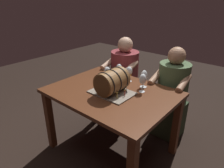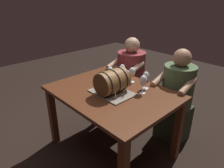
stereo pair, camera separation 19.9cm
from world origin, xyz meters
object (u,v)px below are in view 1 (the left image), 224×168
at_px(wine_glass_red, 144,77).
at_px(wine_glass_white, 119,70).
at_px(person_seated_left, 124,80).
at_px(person_seated_right, 171,97).
at_px(barrel_cake, 112,82).
at_px(dining_table, 112,101).
at_px(wine_glass_rose, 107,71).
at_px(wine_glass_amber, 129,72).
at_px(wine_glass_empty, 143,80).

bearing_deg(wine_glass_red, wine_glass_white, -176.10).
height_order(person_seated_left, person_seated_right, person_seated_left).
bearing_deg(wine_glass_white, barrel_cake, -62.96).
relative_size(barrel_cake, wine_glass_red, 2.20).
height_order(dining_table, person_seated_left, person_seated_left).
bearing_deg(person_seated_left, wine_glass_rose, -75.24).
xyz_separation_m(dining_table, wine_glass_rose, (-0.22, 0.18, 0.22)).
relative_size(wine_glass_white, wine_glass_amber, 1.11).
relative_size(wine_glass_white, person_seated_left, 0.17).
bearing_deg(wine_glass_rose, wine_glass_amber, 33.37).
bearing_deg(wine_glass_white, wine_glass_rose, -137.44).
bearing_deg(dining_table, wine_glass_rose, 140.59).
height_order(dining_table, wine_glass_rose, wine_glass_rose).
bearing_deg(barrel_cake, wine_glass_rose, 139.98).
height_order(barrel_cake, wine_glass_red, barrel_cake).
xyz_separation_m(wine_glass_empty, person_seated_left, (-0.60, 0.50, -0.33)).
bearing_deg(dining_table, barrel_cake, -43.72).
bearing_deg(wine_glass_amber, wine_glass_rose, -146.63).
xyz_separation_m(wine_glass_red, wine_glass_amber, (-0.21, 0.02, -0.01)).
relative_size(wine_glass_white, wine_glass_red, 1.03).
relative_size(wine_glass_amber, person_seated_right, 0.15).
distance_m(dining_table, wine_glass_amber, 0.39).
bearing_deg(wine_glass_red, person_seated_right, 67.86).
bearing_deg(dining_table, person_seated_left, 117.23).
height_order(dining_table, wine_glass_red, wine_glass_red).
relative_size(wine_glass_rose, wine_glass_amber, 0.93).
relative_size(barrel_cake, wine_glass_amber, 2.38).
distance_m(wine_glass_amber, person_seated_right, 0.62).
bearing_deg(wine_glass_amber, barrel_cake, -82.24).
bearing_deg(wine_glass_empty, wine_glass_red, 115.45).
distance_m(wine_glass_white, wine_glass_amber, 0.12).
bearing_deg(wine_glass_red, wine_glass_amber, 173.48).
bearing_deg(person_seated_right, barrel_cake, -113.99).
xyz_separation_m(wine_glass_red, person_seated_left, (-0.55, 0.40, -0.32)).
relative_size(dining_table, wine_glass_red, 6.61).
height_order(wine_glass_white, person_seated_left, person_seated_left).
bearing_deg(wine_glass_empty, person_seated_right, 77.57).
distance_m(wine_glass_rose, wine_glass_amber, 0.25).
xyz_separation_m(dining_table, barrel_cake, (0.03, -0.03, 0.23)).
xyz_separation_m(wine_glass_rose, person_seated_left, (-0.13, 0.51, -0.31)).
xyz_separation_m(person_seated_left, person_seated_right, (0.71, -0.00, -0.02)).
xyz_separation_m(wine_glass_white, wine_glass_amber, (0.11, 0.05, -0.01)).
distance_m(wine_glass_empty, person_seated_left, 0.85).
height_order(wine_glass_rose, wine_glass_white, wine_glass_white).
xyz_separation_m(dining_table, person_seated_right, (0.36, 0.69, -0.11)).
xyz_separation_m(dining_table, wine_glass_white, (-0.12, 0.27, 0.24)).
distance_m(wine_glass_red, wine_glass_empty, 0.12).
relative_size(barrel_cake, wine_glass_rose, 2.55).
relative_size(wine_glass_amber, wine_glass_empty, 0.91).
bearing_deg(person_seated_left, dining_table, -62.77).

